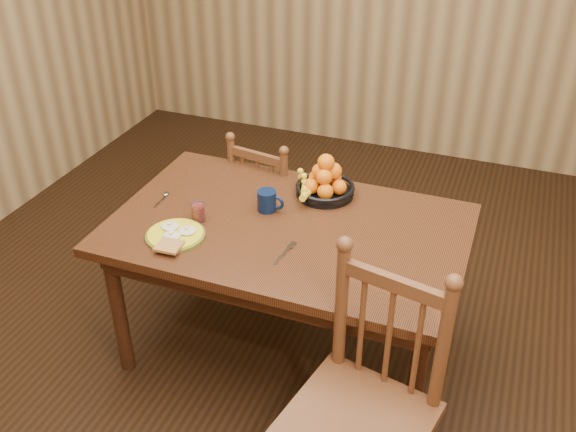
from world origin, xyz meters
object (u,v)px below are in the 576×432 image
(chair_far, at_px, (271,207))
(chair_near, at_px, (364,408))
(breakfast_plate, at_px, (175,235))
(fruit_bowl, at_px, (324,183))
(coffee_mug, at_px, (268,201))
(dining_table, at_px, (288,241))

(chair_far, height_order, chair_near, chair_near)
(chair_near, xyz_separation_m, breakfast_plate, (-0.99, 0.43, 0.24))
(chair_near, xyz_separation_m, fruit_bowl, (-0.49, 1.02, 0.29))
(chair_near, height_order, fruit_bowl, chair_near)
(breakfast_plate, bearing_deg, chair_near, -23.70)
(chair_far, xyz_separation_m, fruit_bowl, (0.40, -0.28, 0.38))
(breakfast_plate, relative_size, coffee_mug, 2.17)
(chair_near, height_order, coffee_mug, chair_near)
(breakfast_plate, distance_m, coffee_mug, 0.46)
(breakfast_plate, relative_size, fruit_bowl, 0.89)
(chair_near, xyz_separation_m, coffee_mug, (-0.70, 0.79, 0.28))
(chair_near, distance_m, coffee_mug, 1.09)
(dining_table, distance_m, coffee_mug, 0.21)
(chair_far, relative_size, coffee_mug, 6.64)
(chair_far, distance_m, coffee_mug, 0.66)
(chair_far, height_order, coffee_mug, chair_far)
(dining_table, xyz_separation_m, breakfast_plate, (-0.43, -0.27, 0.10))
(dining_table, xyz_separation_m, chair_near, (0.56, -0.70, -0.15))
(dining_table, distance_m, breakfast_plate, 0.52)
(dining_table, bearing_deg, fruit_bowl, 78.42)
(dining_table, height_order, coffee_mug, coffee_mug)
(coffee_mug, height_order, fruit_bowl, fruit_bowl)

